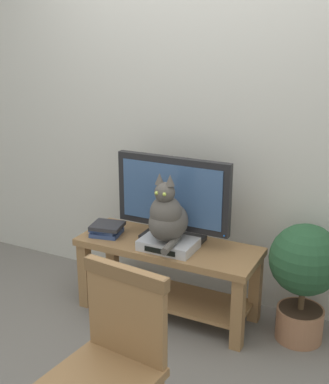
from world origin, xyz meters
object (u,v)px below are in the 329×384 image
tv (173,198)px  wooden_chair (112,358)px  potted_plant (304,272)px  media_box (168,244)px  book_stack (106,229)px  cat (167,217)px  tv_stand (168,266)px

tv → wooden_chair: bearing=-75.2°
tv → potted_plant: bearing=2.0°
media_box → book_stack: book_stack is taller
tv → cat: (0.04, -0.15, -0.07)m
tv → book_stack: tv is taller
tv → book_stack: size_ratio=3.28×
cat → wooden_chair: cat is taller
cat → book_stack: size_ratio=1.87×
tv_stand → book_stack: 0.47m
cat → book_stack: (-0.47, 0.03, -0.18)m
tv → wooden_chair: (0.33, -1.25, -0.26)m
tv_stand → wooden_chair: bearing=-74.4°
tv_stand → tv: 0.45m
tv_stand → wooden_chair: 1.24m
potted_plant → book_stack: bearing=-173.2°
tv → potted_plant: size_ratio=1.03×
wooden_chair → tv: bearing=104.8°
potted_plant → tv: bearing=-178.0°
tv_stand → potted_plant: 0.86m
wooden_chair → potted_plant: wooden_chair is taller
tv_stand → book_stack: bearing=-172.4°
media_box → cat: (0.00, -0.02, 0.19)m
tv_stand → cat: size_ratio=2.70×
tv_stand → potted_plant: size_ratio=1.59×
tv_stand → tv: (0.00, 0.06, 0.44)m
tv → cat: 0.17m
potted_plant → wooden_chair: bearing=-111.9°
media_box → cat: bearing=-85.9°
potted_plant → cat: bearing=-167.1°
tv → media_box: 0.29m
cat → wooden_chair: bearing=-75.1°
book_stack → potted_plant: (1.27, 0.15, -0.09)m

